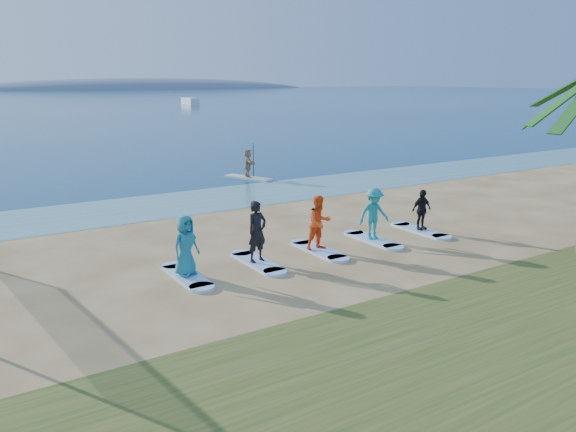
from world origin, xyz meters
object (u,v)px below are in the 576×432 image
paddleboarder (248,163)px  student_3 (374,214)px  student_2 (319,223)px  paddleboard (248,178)px  student_1 (257,231)px  student_0 (185,245)px  boat_offshore_b (190,104)px  surfboard_0 (187,276)px  surfboard_1 (257,262)px  surfboard_4 (420,231)px  surfboard_2 (319,250)px  surfboard_3 (373,240)px  student_4 (422,210)px

paddleboarder → student_3: 13.56m
paddleboarder → student_2: student_2 is taller
paddleboard → student_1: (-6.91, -13.36, 0.97)m
student_0 → student_1: student_1 is taller
boat_offshore_b → surfboard_0: size_ratio=2.76×
surfboard_0 → student_1: size_ratio=1.17×
surfboard_1 → surfboard_4: (6.93, 0.00, 0.00)m
paddleboard → surfboard_0: size_ratio=1.36×
surfboard_2 → student_2: 0.94m
boat_offshore_b → student_3: bearing=-107.0°
student_3 → surfboard_3: bearing=97.6°
surfboard_0 → student_3: bearing=-0.0°
student_3 → surfboard_4: student_3 is taller
student_3 → student_2: bearing=-172.4°
student_1 → surfboard_4: (6.93, 0.00, -0.99)m
paddleboarder → student_3: size_ratio=0.87×
paddleboarder → student_0: bearing=158.3°
surfboard_1 → student_2: 2.49m
surfboard_0 → student_0: size_ratio=1.26×
surfboard_2 → surfboard_3: same height
student_0 → surfboard_3: size_ratio=0.79×
surfboard_1 → student_2: (2.31, -0.00, 0.94)m
student_3 → surfboard_2: bearing=-172.4°
student_3 → surfboard_4: bearing=7.6°
paddleboard → surfboard_3: (-2.29, -13.36, -0.01)m
paddleboarder → surfboard_1: 15.07m
surfboard_1 → surfboard_2: 2.31m
student_0 → surfboard_2: size_ratio=0.79×
student_0 → student_1: (2.31, 0.00, 0.07)m
paddleboard → surfboard_1: bearing=-140.1°
student_1 → surfboard_2: student_1 is taller
surfboard_3 → student_3: 0.94m
surfboard_1 → surfboard_4: bearing=0.0°
student_2 → student_3: student_2 is taller
boat_offshore_b → surfboard_1: (-41.13, -103.30, 0.04)m
boat_offshore_b → student_1: size_ratio=3.22×
paddleboard → surfboard_2: bearing=-131.7°
surfboard_2 → student_3: size_ratio=1.23×
student_1 → surfboard_1: bearing=77.4°
surfboard_1 → student_3: (4.62, -0.00, 0.94)m
surfboard_0 → student_3: 6.99m
surfboard_3 → student_4: 2.44m
student_1 → paddleboard: bearing=50.0°
paddleboard → surfboard_3: bearing=-122.5°
student_2 → surfboard_1: bearing=179.9°
surfboard_3 → student_3: size_ratio=1.23×
paddleboard → student_0: bearing=-147.3°
surfboard_4 → boat_offshore_b: bearing=71.7°
surfboard_3 → surfboard_4: same height
boat_offshore_b → student_2: size_ratio=3.37×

